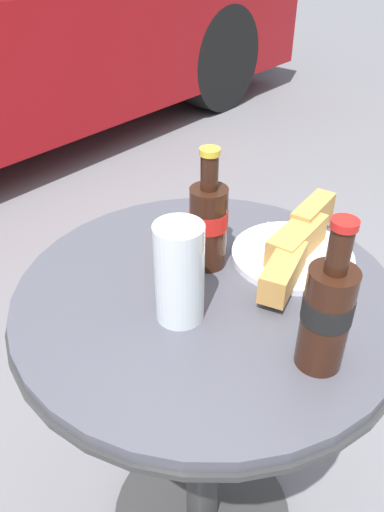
{
  "coord_description": "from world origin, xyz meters",
  "views": [
    {
      "loc": [
        -0.5,
        -0.39,
        1.2
      ],
      "look_at": [
        0.0,
        0.03,
        0.75
      ],
      "focal_mm": 35.0,
      "sensor_mm": 36.0,
      "label": 1
    }
  ],
  "objects_px": {
    "bistro_table": "(205,375)",
    "lunch_plate_near": "(296,247)",
    "cola_bottle_left": "(327,312)",
    "drinking_glass": "(179,277)",
    "cola_bottle_right": "(208,222)"
  },
  "relations": [
    {
      "from": "cola_bottle_left",
      "to": "lunch_plate_near",
      "type": "bearing_deg",
      "value": 37.73
    },
    {
      "from": "bistro_table",
      "to": "drinking_glass",
      "type": "height_order",
      "value": "drinking_glass"
    },
    {
      "from": "cola_bottle_left",
      "to": "cola_bottle_right",
      "type": "xyz_separation_m",
      "value": [
        0.08,
        0.26,
        -0.0
      ]
    },
    {
      "from": "bistro_table",
      "to": "drinking_glass",
      "type": "relative_size",
      "value": 4.45
    },
    {
      "from": "cola_bottle_right",
      "to": "lunch_plate_near",
      "type": "height_order",
      "value": "cola_bottle_right"
    },
    {
      "from": "cola_bottle_left",
      "to": "cola_bottle_right",
      "type": "distance_m",
      "value": 0.27
    },
    {
      "from": "lunch_plate_near",
      "to": "cola_bottle_right",
      "type": "bearing_deg",
      "value": 133.65
    },
    {
      "from": "drinking_glass",
      "to": "lunch_plate_near",
      "type": "bearing_deg",
      "value": -13.62
    },
    {
      "from": "cola_bottle_right",
      "to": "lunch_plate_near",
      "type": "xyz_separation_m",
      "value": [
        0.1,
        -0.11,
        -0.06
      ]
    },
    {
      "from": "cola_bottle_right",
      "to": "bistro_table",
      "type": "bearing_deg",
      "value": -142.58
    },
    {
      "from": "drinking_glass",
      "to": "bistro_table",
      "type": "bearing_deg",
      "value": 6.83
    },
    {
      "from": "bistro_table",
      "to": "cola_bottle_left",
      "type": "relative_size",
      "value": 3.16
    },
    {
      "from": "cola_bottle_left",
      "to": "drinking_glass",
      "type": "xyz_separation_m",
      "value": [
        -0.05,
        0.2,
        -0.02
      ]
    },
    {
      "from": "bistro_table",
      "to": "cola_bottle_right",
      "type": "distance_m",
      "value": 0.29
    },
    {
      "from": "bistro_table",
      "to": "lunch_plate_near",
      "type": "xyz_separation_m",
      "value": [
        0.16,
        -0.07,
        0.23
      ]
    }
  ]
}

